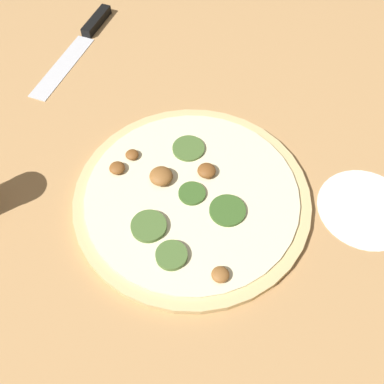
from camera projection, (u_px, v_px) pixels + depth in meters
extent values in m
plane|color=tan|center=(192.00, 200.00, 0.69)|extent=(3.00, 3.00, 0.00)
cylinder|color=#D6B77A|center=(192.00, 198.00, 0.69)|extent=(0.36, 0.36, 0.01)
cylinder|color=beige|center=(192.00, 195.00, 0.68)|extent=(0.33, 0.33, 0.00)
ellipsoid|color=brown|center=(159.00, 178.00, 0.69)|extent=(0.04, 0.04, 0.02)
cylinder|color=#47662D|center=(188.00, 148.00, 0.73)|extent=(0.05, 0.05, 0.00)
cylinder|color=#385B23|center=(194.00, 192.00, 0.68)|extent=(0.04, 0.04, 0.00)
cylinder|color=#47662D|center=(149.00, 226.00, 0.65)|extent=(0.05, 0.05, 0.01)
ellipsoid|color=brown|center=(117.00, 168.00, 0.70)|extent=(0.02, 0.02, 0.01)
ellipsoid|color=brown|center=(132.00, 155.00, 0.72)|extent=(0.02, 0.02, 0.01)
ellipsoid|color=brown|center=(220.00, 275.00, 0.60)|extent=(0.02, 0.02, 0.01)
cylinder|color=#47662D|center=(171.00, 255.00, 0.62)|extent=(0.04, 0.04, 0.01)
ellipsoid|color=brown|center=(209.00, 172.00, 0.70)|extent=(0.03, 0.03, 0.01)
cylinder|color=#385B23|center=(226.00, 213.00, 0.66)|extent=(0.05, 0.05, 0.00)
cube|color=silver|center=(63.00, 66.00, 0.86)|extent=(0.06, 0.19, 0.00)
cube|color=black|center=(96.00, 21.00, 0.93)|extent=(0.03, 0.10, 0.02)
cylinder|color=white|center=(365.00, 208.00, 0.69)|extent=(0.15, 0.15, 0.00)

